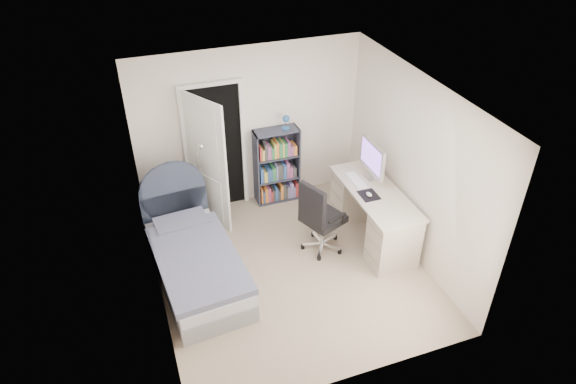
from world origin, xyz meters
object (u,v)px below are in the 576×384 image
object	(u,v)px
floor_lamp	(203,194)
bookcase	(277,169)
office_chair	(319,215)
desk	(373,212)
nightstand	(187,200)
bed	(195,260)

from	to	relation	value
floor_lamp	bookcase	size ratio (longest dim) A/B	0.95
floor_lamp	office_chair	size ratio (longest dim) A/B	1.25
desk	bookcase	bearing A→B (deg)	124.55
nightstand	floor_lamp	size ratio (longest dim) A/B	0.44
floor_lamp	desk	xyz separation A→B (m)	(2.19, -1.08, -0.13)
nightstand	floor_lamp	bearing A→B (deg)	-35.75
bed	bookcase	xyz separation A→B (m)	(1.58, 1.35, 0.28)
bed	bookcase	distance (m)	2.10
nightstand	floor_lamp	distance (m)	0.31
nightstand	desk	distance (m)	2.70
floor_lamp	desk	bearing A→B (deg)	-26.31
floor_lamp	desk	size ratio (longest dim) A/B	0.84
bed	nightstand	size ratio (longest dim) A/B	3.40
nightstand	office_chair	xyz separation A→B (m)	(1.56, -1.25, 0.21)
floor_lamp	bed	bearing A→B (deg)	-108.78
bed	desk	size ratio (longest dim) A/B	1.27
desk	office_chair	size ratio (longest dim) A/B	1.48
bookcase	office_chair	world-z (taller)	bookcase
bed	office_chair	xyz separation A→B (m)	(1.70, -0.05, 0.33)
bed	bookcase	size ratio (longest dim) A/B	1.44
floor_lamp	desk	distance (m)	2.44
bed	desk	bearing A→B (deg)	-0.85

